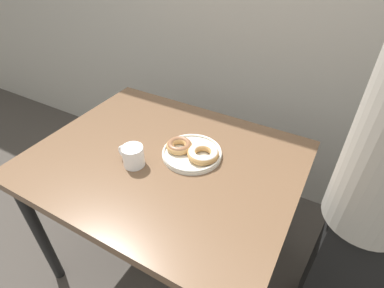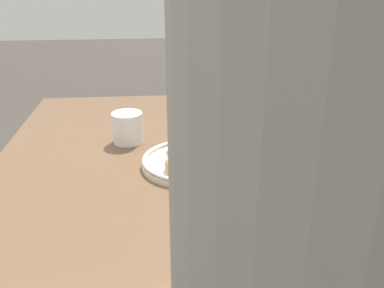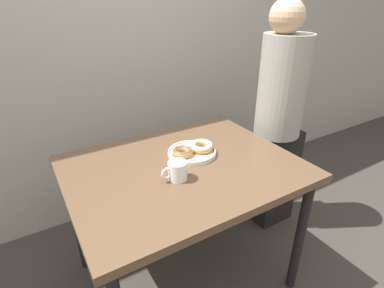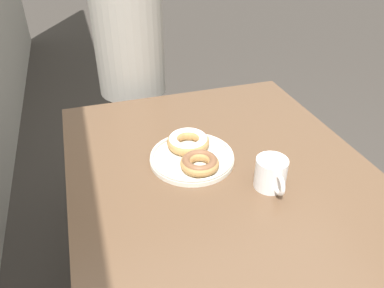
{
  "view_description": "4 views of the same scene",
  "coord_description": "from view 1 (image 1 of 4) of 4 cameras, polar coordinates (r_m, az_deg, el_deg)",
  "views": [
    {
      "loc": [
        0.57,
        -0.53,
        1.58
      ],
      "look_at": [
        0.09,
        0.32,
        0.83
      ],
      "focal_mm": 28.0,
      "sensor_mm": 36.0,
      "label": 1
    },
    {
      "loc": [
        1.06,
        0.23,
        1.23
      ],
      "look_at": [
        0.09,
        0.32,
        0.83
      ],
      "focal_mm": 40.0,
      "sensor_mm": 36.0,
      "label": 2
    },
    {
      "loc": [
        -0.62,
        -0.86,
        1.51
      ],
      "look_at": [
        0.09,
        0.32,
        0.83
      ],
      "focal_mm": 28.0,
      "sensor_mm": 36.0,
      "label": 3
    },
    {
      "loc": [
        -0.78,
        0.59,
        1.43
      ],
      "look_at": [
        0.09,
        0.32,
        0.83
      ],
      "focal_mm": 35.0,
      "sensor_mm": 36.0,
      "label": 4
    }
  ],
  "objects": [
    {
      "name": "person_figure",
      "position": [
        1.23,
        31.46,
        -9.84
      ],
      "size": [
        0.33,
        0.29,
        1.51
      ],
      "color": "black",
      "rests_on": "ground_plane"
    },
    {
      "name": "donut_plate",
      "position": [
        1.25,
        0.16,
        -1.43
      ],
      "size": [
        0.25,
        0.25,
        0.05
      ],
      "color": "silver",
      "rests_on": "dining_table"
    },
    {
      "name": "dining_table",
      "position": [
        1.32,
        -5.1,
        -5.28
      ],
      "size": [
        1.1,
        0.87,
        0.77
      ],
      "color": "brown",
      "rests_on": "ground_plane"
    },
    {
      "name": "coffee_mug",
      "position": [
        1.22,
        -11.22,
        -2.21
      ],
      "size": [
        0.12,
        0.09,
        0.09
      ],
      "color": "white",
      "rests_on": "dining_table"
    }
  ]
}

